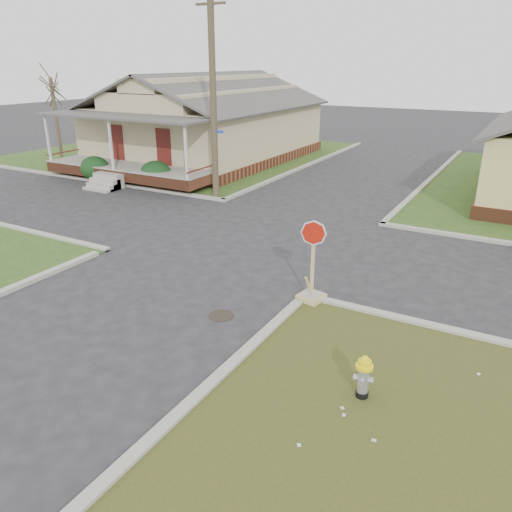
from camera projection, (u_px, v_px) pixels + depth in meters
The scene contains 11 objects.
ground at pixel (164, 290), 13.70m from camera, with size 120.00×120.00×0.00m, color #252527.
verge_far_left at pixel (183, 152), 34.23m from camera, with size 19.00×19.00×0.05m, color #2A4B1A.
curbs at pixel (254, 237), 17.75m from camera, with size 80.00×40.00×0.12m, color #A09E90, non-canonical shape.
manhole at pixel (221, 316), 12.28m from camera, with size 0.64×0.64×0.01m, color black.
corner_house at pixel (207, 123), 30.97m from camera, with size 10.10×15.50×5.30m.
utility_pole at pixel (213, 91), 21.14m from camera, with size 1.80×0.28×9.00m.
tree_far_left at pixel (56, 119), 30.74m from camera, with size 0.22×0.22×4.90m, color #413425.
fire_hydrant at pixel (364, 374), 9.09m from camera, with size 0.32×0.32×0.87m.
stop_sign at pixel (312, 283), 12.83m from camera, with size 0.62×0.60×2.18m.
hedge_left at pixel (95, 168), 25.98m from camera, with size 1.55×1.27×1.18m, color #143717.
hedge_right at pixel (156, 174), 24.67m from camera, with size 1.56×1.28×1.19m, color #143717.
Camera 1 is at (8.29, -9.58, 5.85)m, focal length 35.00 mm.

